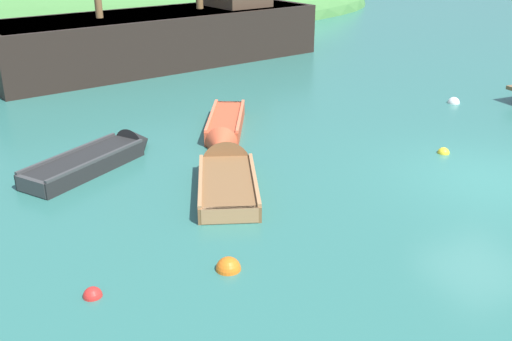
% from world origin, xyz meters
% --- Properties ---
extents(ground_plane, '(120.00, 120.00, 0.00)m').
position_xyz_m(ground_plane, '(0.00, 0.00, 0.00)').
color(ground_plane, '#2D6B60').
extents(shore_hill, '(40.86, 23.28, 8.42)m').
position_xyz_m(shore_hill, '(-3.17, 32.84, 0.00)').
color(shore_hill, '#477F3D').
rests_on(shore_hill, ground).
extents(sailing_ship, '(16.58, 7.16, 11.52)m').
position_xyz_m(sailing_ship, '(-3.50, 15.14, 0.82)').
color(sailing_ship, black).
rests_on(sailing_ship, ground).
extents(rowboat_far, '(2.45, 3.77, 0.86)m').
position_xyz_m(rowboat_far, '(-4.46, 5.47, 0.14)').
color(rowboat_far, '#C64C2D').
rests_on(rowboat_far, ground).
extents(rowboat_near_dock, '(3.73, 3.05, 0.95)m').
position_xyz_m(rowboat_near_dock, '(-8.03, 4.63, 0.13)').
color(rowboat_near_dock, black).
rests_on(rowboat_near_dock, ground).
extents(rowboat_outer_left, '(2.34, 3.72, 1.19)m').
position_xyz_m(rowboat_outer_left, '(-5.63, 2.33, 0.11)').
color(rowboat_outer_left, brown).
rests_on(rowboat_outer_left, ground).
extents(buoy_yellow, '(0.31, 0.31, 0.31)m').
position_xyz_m(buoy_yellow, '(0.14, 1.78, 0.00)').
color(buoy_yellow, yellow).
rests_on(buoy_yellow, ground).
extents(buoy_red, '(0.31, 0.31, 0.31)m').
position_xyz_m(buoy_red, '(-9.20, -0.94, 0.00)').
color(buoy_red, red).
rests_on(buoy_red, ground).
extents(buoy_white, '(0.40, 0.40, 0.40)m').
position_xyz_m(buoy_white, '(3.59, 5.31, 0.00)').
color(buoy_white, white).
rests_on(buoy_white, ground).
extents(buoy_orange, '(0.44, 0.44, 0.44)m').
position_xyz_m(buoy_orange, '(-6.95, -1.09, 0.00)').
color(buoy_orange, orange).
rests_on(buoy_orange, ground).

